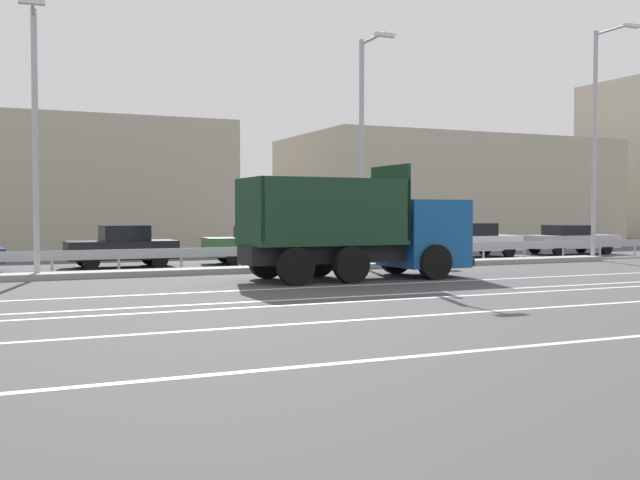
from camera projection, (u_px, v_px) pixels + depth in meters
The scene contains 19 objects.
ground_plane at pixel (280, 278), 22.53m from camera, with size 320.00×320.00×0.00m, color #424244.
lane_strip_0 at pixel (383, 284), 20.70m from camera, with size 54.33×0.16×0.01m, color silver.
lane_strip_1 at pixel (429, 293), 18.52m from camera, with size 54.33×0.16×0.01m, color silver.
lane_strip_2 at pixel (450, 296), 17.68m from camera, with size 54.33×0.16×0.01m, color silver.
lane_strip_3 at pixel (520, 309), 15.35m from camera, with size 54.33×0.16×0.01m, color silver.
median_island at pixel (251, 269), 24.98m from camera, with size 29.88×1.10×0.18m, color gray.
median_guardrail at pixel (240, 253), 26.11m from camera, with size 54.33×0.09×0.78m.
dump_truck at pixel (379, 237), 22.65m from camera, with size 6.98×2.67×3.41m.
median_road_sign at pixel (430, 235), 27.77m from camera, with size 0.72×0.16×2.18m.
street_lamp_1 at pixel (35, 130), 22.11m from camera, with size 0.71×1.85×8.02m.
street_lamp_2 at pixel (363, 141), 26.43m from camera, with size 0.71×1.99×8.11m.
street_lamp_3 at pixel (597, 134), 30.85m from camera, with size 0.70×2.11×9.48m.
parked_car_3 at pixel (122, 246), 27.03m from camera, with size 3.89×1.95×1.52m.
parked_car_4 at pixel (267, 244), 29.17m from camera, with size 4.99×2.19×1.45m.
parked_car_5 at pixel (382, 243), 31.35m from camera, with size 3.95×2.01×1.40m.
parked_car_6 at pixel (474, 240), 33.33m from camera, with size 4.01×1.95×1.51m.
parked_car_7 at pixel (570, 239), 35.52m from camera, with size 4.54×2.06×1.38m.
background_building_0 at pixel (4, 185), 41.91m from camera, with size 23.70×12.29×7.06m, color #B7AD99.
background_building_1 at pixel (446, 191), 50.92m from camera, with size 21.04×11.41×6.87m, color #B7AD99.
Camera 1 is at (-8.01, -21.03, 2.00)m, focal length 42.00 mm.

